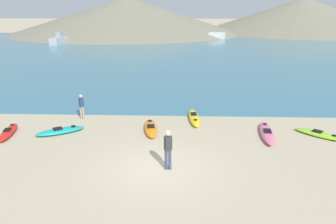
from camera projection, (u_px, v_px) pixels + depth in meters
name	position (u px, v px, depth m)	size (l,w,h in m)	color
ground_plane	(159.00, 169.00, 13.97)	(400.00, 400.00, 0.00)	tan
bay_water	(175.00, 49.00, 54.10)	(160.00, 70.00, 0.06)	teal
far_hill_left	(127.00, 15.00, 87.66)	(61.00, 61.00, 9.23)	gray
far_hill_midleft	(302.00, 15.00, 92.41)	(56.05, 56.05, 9.16)	gray
kayak_on_sand_0	(267.00, 133.00, 17.57)	(1.08, 3.50, 0.36)	#E5668C
kayak_on_sand_1	(151.00, 128.00, 18.26)	(1.11, 2.95, 0.35)	orange
kayak_on_sand_2	(320.00, 134.00, 17.43)	(2.43, 2.28, 0.30)	#8CCC2D
kayak_on_sand_3	(8.00, 132.00, 17.63)	(1.02, 2.68, 0.38)	red
kayak_on_sand_4	(60.00, 131.00, 17.87)	(2.62, 2.00, 0.33)	teal
kayak_on_sand_5	(194.00, 117.00, 19.99)	(0.79, 3.31, 0.37)	yellow
person_near_foreground	(168.00, 147.00, 13.64)	(0.35, 0.26, 1.75)	#384260
person_near_waterline	(81.00, 105.00, 19.97)	(0.32, 0.27, 1.57)	gray
moored_boat_0	(59.00, 40.00, 60.90)	(2.03, 5.03, 2.13)	#B2B2B7
moored_boat_2	(217.00, 36.00, 71.55)	(3.79, 3.14, 1.31)	white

